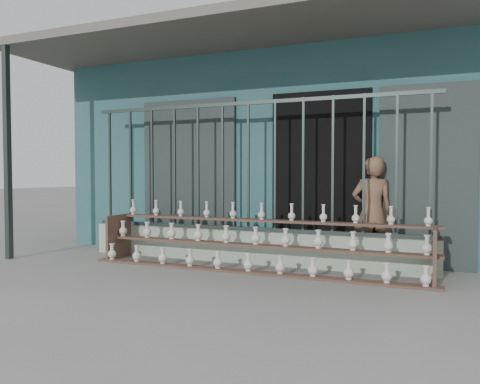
% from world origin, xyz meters
% --- Properties ---
extents(ground, '(60.00, 60.00, 0.00)m').
position_xyz_m(ground, '(0.00, 0.00, 0.00)').
color(ground, slate).
extents(workshop_building, '(7.40, 6.60, 3.21)m').
position_xyz_m(workshop_building, '(0.00, 4.23, 1.62)').
color(workshop_building, '#295457').
rests_on(workshop_building, ground).
extents(parapet_wall, '(5.00, 0.20, 0.45)m').
position_xyz_m(parapet_wall, '(0.00, 1.30, 0.23)').
color(parapet_wall, '#A0B69C').
rests_on(parapet_wall, ground).
extents(security_fence, '(5.00, 0.04, 1.80)m').
position_xyz_m(security_fence, '(-0.00, 1.30, 1.35)').
color(security_fence, '#283330').
rests_on(security_fence, parapet_wall).
extents(shelf_rack, '(4.50, 0.68, 0.85)m').
position_xyz_m(shelf_rack, '(0.25, 0.89, 0.36)').
color(shelf_rack, brown).
rests_on(shelf_rack, ground).
extents(elderly_woman, '(0.63, 0.52, 1.47)m').
position_xyz_m(elderly_woman, '(1.64, 1.63, 0.74)').
color(elderly_woman, brown).
rests_on(elderly_woman, ground).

